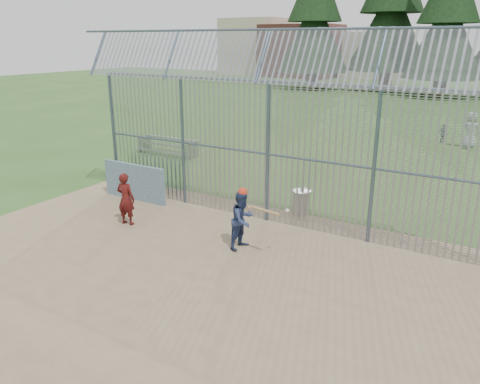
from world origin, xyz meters
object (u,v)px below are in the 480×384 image
Objects in this scene: batter at (243,220)px; trash_can at (301,202)px; onlooker at (126,199)px; dugout_wall at (134,182)px; bleacher at (167,146)px.

trash_can is (0.26, 3.03, -0.39)m from batter.
onlooker reaches higher than trash_can.
bleacher is at bearing 120.02° from dugout_wall.
batter is at bearing -94.95° from trash_can.
trash_can reaches higher than bleacher.
batter reaches higher than dugout_wall.
dugout_wall is at bearing 81.64° from batter.
onlooker is 0.50× the size of bleacher.
onlooker is at bearing -58.11° from bleacher.
onlooker is 5.18m from trash_can.
batter is 3.07m from trash_can.
bleacher is (-4.54, 7.29, -0.37)m from onlooker.
batter is 1.83× the size of trash_can.
dugout_wall is 5.50m from trash_can.
trash_can is at bearing -147.75° from onlooker.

